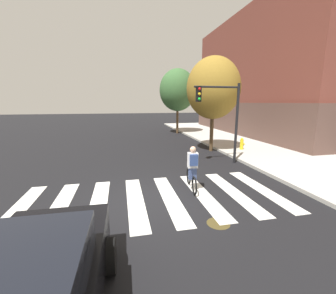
{
  "coord_description": "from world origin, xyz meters",
  "views": [
    {
      "loc": [
        -0.88,
        -6.92,
        3.25
      ],
      "look_at": [
        1.05,
        1.94,
        1.39
      ],
      "focal_mm": 23.37,
      "sensor_mm": 36.0,
      "label": 1
    }
  ],
  "objects_px": {
    "manhole_cover": "(218,223)",
    "street_tree_near": "(213,88)",
    "street_tree_mid": "(178,90)",
    "cyclist": "(192,169)",
    "fire_hydrant": "(242,144)",
    "traffic_light_near": "(223,110)"
  },
  "relations": [
    {
      "from": "traffic_light_near",
      "to": "street_tree_mid",
      "type": "relative_size",
      "value": 0.64
    },
    {
      "from": "street_tree_mid",
      "to": "street_tree_near",
      "type": "bearing_deg",
      "value": -89.58
    },
    {
      "from": "fire_hydrant",
      "to": "cyclist",
      "type": "bearing_deg",
      "value": -133.75
    },
    {
      "from": "fire_hydrant",
      "to": "street_tree_near",
      "type": "height_order",
      "value": "street_tree_near"
    },
    {
      "from": "street_tree_mid",
      "to": "manhole_cover",
      "type": "bearing_deg",
      "value": -101.01
    },
    {
      "from": "manhole_cover",
      "to": "street_tree_near",
      "type": "relative_size",
      "value": 0.1
    },
    {
      "from": "street_tree_near",
      "to": "street_tree_mid",
      "type": "xyz_separation_m",
      "value": [
        -0.07,
        8.81,
        0.34
      ]
    },
    {
      "from": "street_tree_mid",
      "to": "cyclist",
      "type": "bearing_deg",
      "value": -102.6
    },
    {
      "from": "manhole_cover",
      "to": "street_tree_near",
      "type": "distance_m",
      "value": 10.13
    },
    {
      "from": "fire_hydrant",
      "to": "traffic_light_near",
      "type": "bearing_deg",
      "value": -137.84
    },
    {
      "from": "cyclist",
      "to": "street_tree_near",
      "type": "height_order",
      "value": "street_tree_near"
    },
    {
      "from": "manhole_cover",
      "to": "street_tree_near",
      "type": "height_order",
      "value": "street_tree_near"
    },
    {
      "from": "manhole_cover",
      "to": "fire_hydrant",
      "type": "distance_m",
      "value": 9.59
    },
    {
      "from": "street_tree_near",
      "to": "manhole_cover",
      "type": "bearing_deg",
      "value": -111.89
    },
    {
      "from": "cyclist",
      "to": "traffic_light_near",
      "type": "relative_size",
      "value": 0.41
    },
    {
      "from": "fire_hydrant",
      "to": "street_tree_mid",
      "type": "xyz_separation_m",
      "value": [
        -1.97,
        9.46,
        3.93
      ]
    },
    {
      "from": "manhole_cover",
      "to": "fire_hydrant",
      "type": "xyz_separation_m",
      "value": [
        5.36,
        7.93,
        0.53
      ]
    },
    {
      "from": "manhole_cover",
      "to": "traffic_light_near",
      "type": "relative_size",
      "value": 0.15
    },
    {
      "from": "street_tree_mid",
      "to": "fire_hydrant",
      "type": "bearing_deg",
      "value": -78.21
    },
    {
      "from": "traffic_light_near",
      "to": "street_tree_near",
      "type": "height_order",
      "value": "street_tree_near"
    },
    {
      "from": "cyclist",
      "to": "street_tree_mid",
      "type": "relative_size",
      "value": 0.26
    },
    {
      "from": "fire_hydrant",
      "to": "street_tree_near",
      "type": "relative_size",
      "value": 0.13
    }
  ]
}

